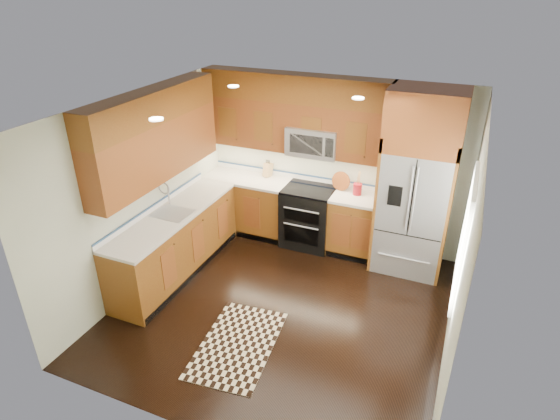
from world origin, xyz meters
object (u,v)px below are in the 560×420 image
at_px(refrigerator, 417,184).
at_px(utensil_crock, 358,187).
at_px(range, 308,217).
at_px(rug, 238,344).
at_px(knife_block, 268,169).

distance_m(refrigerator, utensil_crock, 0.88).
height_order(range, utensil_crock, utensil_crock).
height_order(rug, utensil_crock, utensil_crock).
bearing_deg(knife_block, range, -16.06).
bearing_deg(range, refrigerator, -1.40).
bearing_deg(rug, refrigerator, 52.38).
bearing_deg(utensil_crock, refrigerator, -9.28).
distance_m(rug, knife_block, 3.02).
bearing_deg(rug, utensil_crock, 69.43).
relative_size(rug, knife_block, 4.92).
xyz_separation_m(range, knife_block, (-0.79, 0.23, 0.58)).
bearing_deg(range, rug, -89.23).
distance_m(range, utensil_crock, 0.93).
height_order(refrigerator, knife_block, refrigerator).
xyz_separation_m(knife_block, utensil_crock, (1.50, -0.13, 0.01)).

